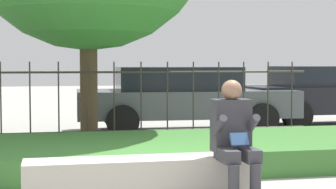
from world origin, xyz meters
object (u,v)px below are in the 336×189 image
Objects in this scene: stone_bench at (138,181)px; car_parked_center at (183,97)px; car_parked_right at (331,93)px; person_seated_reader at (234,136)px.

car_parked_center is at bearing 71.71° from stone_bench.
car_parked_center is (1.86, 5.62, 0.52)m from stone_bench.
stone_bench is 8.13m from car_parked_right.
car_parked_right reaches higher than person_seated_reader.
car_parked_center reaches higher than stone_bench.
car_parked_right is (3.57, 0.41, 0.01)m from car_parked_center.
car_parked_center is at bearing -173.69° from car_parked_right.
person_seated_reader reaches higher than stone_bench.
car_parked_right is (5.43, 6.03, 0.53)m from stone_bench.
stone_bench is 0.51× the size of car_parked_center.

